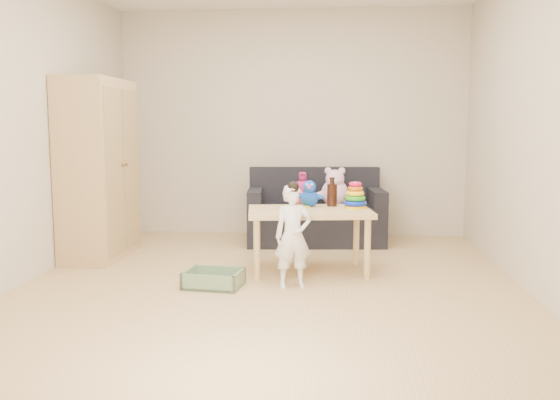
# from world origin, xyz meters

# --- Properties ---
(room) EXTENTS (4.50, 4.50, 4.50)m
(room) POSITION_xyz_m (0.00, 0.00, 1.30)
(room) COLOR tan
(room) RESTS_ON ground
(wardrobe) EXTENTS (0.48, 0.95, 1.71)m
(wardrobe) POSITION_xyz_m (-1.75, 0.81, 0.86)
(wardrobe) COLOR tan
(wardrobe) RESTS_ON ground
(sofa) EXTENTS (1.52, 0.86, 0.41)m
(sofa) POSITION_xyz_m (0.30, 1.71, 0.21)
(sofa) COLOR black
(sofa) RESTS_ON ground
(play_table) EXTENTS (1.13, 0.80, 0.55)m
(play_table) POSITION_xyz_m (0.29, 0.40, 0.28)
(play_table) COLOR tan
(play_table) RESTS_ON ground
(storage_bin) EXTENTS (0.48, 0.38, 0.13)m
(storage_bin) POSITION_xyz_m (-0.44, -0.16, 0.07)
(storage_bin) COLOR #667F5C
(storage_bin) RESTS_ON ground
(toddler) EXTENTS (0.34, 0.27, 0.79)m
(toddler) POSITION_xyz_m (0.19, -0.11, 0.40)
(toddler) COLOR white
(toddler) RESTS_ON ground
(pink_bear) EXTENTS (0.39, 0.36, 0.35)m
(pink_bear) POSITION_xyz_m (0.51, 1.68, 0.59)
(pink_bear) COLOR #FFBBDB
(pink_bear) RESTS_ON sofa
(doll) EXTENTS (0.19, 0.13, 0.37)m
(doll) POSITION_xyz_m (0.16, 1.64, 0.59)
(doll) COLOR #C12474
(doll) RESTS_ON sofa
(ring_stacker) EXTENTS (0.20, 0.20, 0.23)m
(ring_stacker) POSITION_xyz_m (0.69, 0.51, 0.65)
(ring_stacker) COLOR #F4B60C
(ring_stacker) RESTS_ON play_table
(brown_bottle) EXTENTS (0.09, 0.09, 0.26)m
(brown_bottle) POSITION_xyz_m (0.48, 0.62, 0.66)
(brown_bottle) COLOR black
(brown_bottle) RESTS_ON play_table
(blue_plush) EXTENTS (0.22, 0.18, 0.24)m
(blue_plush) POSITION_xyz_m (0.28, 0.58, 0.67)
(blue_plush) COLOR blue
(blue_plush) RESTS_ON play_table
(wooden_figure) EXTENTS (0.04, 0.04, 0.10)m
(wooden_figure) POSITION_xyz_m (0.18, 0.35, 0.60)
(wooden_figure) COLOR brown
(wooden_figure) RESTS_ON play_table
(yellow_book) EXTENTS (0.25, 0.25, 0.01)m
(yellow_book) POSITION_xyz_m (0.17, 0.51, 0.56)
(yellow_book) COLOR yellow
(yellow_book) RESTS_ON play_table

